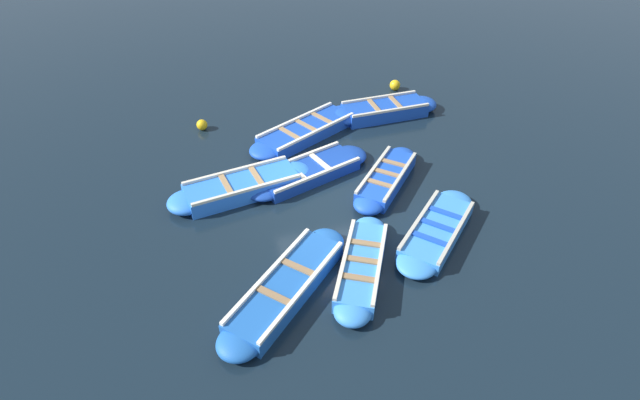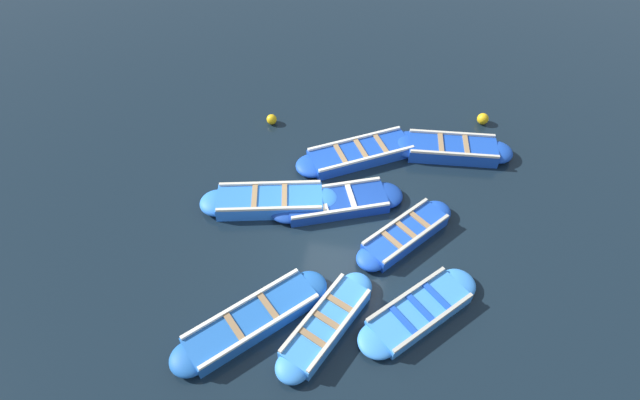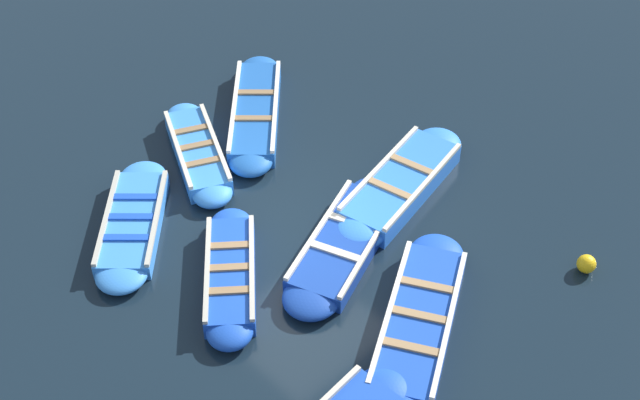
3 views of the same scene
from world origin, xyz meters
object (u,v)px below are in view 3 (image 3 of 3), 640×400
Objects in this scene: boat_end_of_row at (419,322)px; boat_near_quay at (230,275)px; boat_outer_left at (401,185)px; boat_drifting at (345,244)px; boat_bow_out at (255,112)px; buoy_orange_near at (586,264)px; boat_broadside at (198,153)px; boat_centre at (133,223)px.

boat_near_quay is (1.49, -2.82, -0.00)m from boat_end_of_row.
boat_drifting is at bearing 10.32° from boat_outer_left.
boat_end_of_row is 3.19m from boat_near_quay.
boat_bow_out reaches higher than buoy_orange_near.
boat_broadside is (0.34, -3.63, 0.02)m from boat_drifting.
boat_end_of_row is at bearing 111.35° from boat_centre.
boat_end_of_row is 1.36× the size of boat_near_quay.
boat_end_of_row is (2.15, 2.35, -0.02)m from boat_outer_left.
boat_outer_left is 11.95× the size of buoy_orange_near.
boat_end_of_row is at bearing 117.85° from boat_near_quay.
boat_drifting is 1.79m from boat_outer_left.
boat_bow_out is 10.41× the size of buoy_orange_near.
boat_bow_out is at bearing -166.00° from boat_centre.
buoy_orange_near is (-4.91, 6.06, 0.01)m from boat_centre.
boat_outer_left reaches higher than boat_drifting.
boat_outer_left is at bearing -76.63° from buoy_orange_near.
boat_drifting is at bearing 128.46° from boat_centre.
boat_end_of_row reaches higher than buoy_orange_near.
boat_broadside reaches higher than boat_centre.
boat_bow_out is at bearing -108.54° from boat_drifting.
boat_outer_left is 3.19m from boat_end_of_row.
boat_outer_left reaches higher than boat_near_quay.
boat_outer_left is 3.92m from boat_broadside.
boat_centre is 3.72m from boat_bow_out.
boat_broadside is (1.62, 0.20, 0.00)m from boat_bow_out.
boat_drifting is 0.97× the size of boat_outer_left.
boat_near_quay is at bearing 61.54° from boat_broadside.
boat_end_of_row is at bearing 89.50° from boat_broadside.
boat_centre is 0.94× the size of boat_broadside.
boat_outer_left is 1.34× the size of boat_near_quay.
buoy_orange_near is (-0.82, 3.45, -0.04)m from boat_outer_left.
boat_near_quay reaches higher than boat_drifting.
boat_near_quay is (1.88, -0.79, 0.02)m from boat_drifting.
boat_centre is at bearing 14.00° from boat_bow_out.
boat_drifting is at bearing -50.47° from buoy_orange_near.
boat_end_of_row is 3.17m from buoy_orange_near.
boat_end_of_row reaches higher than boat_near_quay.
boat_centre is 2.18m from boat_near_quay.
boat_broadside is (-1.99, -0.70, 0.03)m from boat_centre.
boat_outer_left is at bearing -132.43° from boat_end_of_row.
boat_centre reaches higher than buoy_orange_near.
boat_bow_out is (0.48, -3.50, -0.02)m from boat_outer_left.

